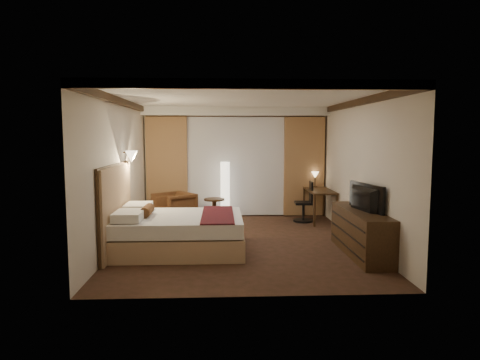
{
  "coord_description": "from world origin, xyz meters",
  "views": [
    {
      "loc": [
        -0.38,
        -7.94,
        2.03
      ],
      "look_at": [
        0.0,
        0.4,
        1.15
      ],
      "focal_mm": 32.0,
      "sensor_mm": 36.0,
      "label": 1
    }
  ],
  "objects_px": {
    "floor_lamp": "(225,190)",
    "dresser": "(361,232)",
    "television": "(360,192)",
    "office_chair": "(303,201)",
    "side_table": "(214,210)",
    "desk": "(319,205)",
    "bed": "(180,232)",
    "armchair": "(174,207)"
  },
  "relations": [
    {
      "from": "floor_lamp",
      "to": "television",
      "type": "bearing_deg",
      "value": -55.14
    },
    {
      "from": "bed",
      "to": "television",
      "type": "height_order",
      "value": "television"
    },
    {
      "from": "television",
      "to": "dresser",
      "type": "bearing_deg",
      "value": -100.59
    },
    {
      "from": "armchair",
      "to": "desk",
      "type": "distance_m",
      "value": 3.4
    },
    {
      "from": "bed",
      "to": "office_chair",
      "type": "bearing_deg",
      "value": 42.22
    },
    {
      "from": "side_table",
      "to": "television",
      "type": "relative_size",
      "value": 0.5
    },
    {
      "from": "side_table",
      "to": "bed",
      "type": "bearing_deg",
      "value": -102.22
    },
    {
      "from": "bed",
      "to": "television",
      "type": "relative_size",
      "value": 2.04
    },
    {
      "from": "side_table",
      "to": "dresser",
      "type": "distance_m",
      "value": 3.92
    },
    {
      "from": "bed",
      "to": "desk",
      "type": "relative_size",
      "value": 1.66
    },
    {
      "from": "armchair",
      "to": "bed",
      "type": "bearing_deg",
      "value": -29.27
    },
    {
      "from": "side_table",
      "to": "television",
      "type": "height_order",
      "value": "television"
    },
    {
      "from": "television",
      "to": "office_chair",
      "type": "bearing_deg",
      "value": -2.24
    },
    {
      "from": "floor_lamp",
      "to": "dresser",
      "type": "distance_m",
      "value": 3.96
    },
    {
      "from": "desk",
      "to": "television",
      "type": "bearing_deg",
      "value": -89.6
    },
    {
      "from": "desk",
      "to": "television",
      "type": "relative_size",
      "value": 1.22
    },
    {
      "from": "floor_lamp",
      "to": "office_chair",
      "type": "bearing_deg",
      "value": -12.67
    },
    {
      "from": "side_table",
      "to": "office_chair",
      "type": "bearing_deg",
      "value": -4.88
    },
    {
      "from": "floor_lamp",
      "to": "desk",
      "type": "bearing_deg",
      "value": -9.24
    },
    {
      "from": "office_chair",
      "to": "television",
      "type": "xyz_separation_m",
      "value": [
        0.41,
        -2.81,
        0.6
      ]
    },
    {
      "from": "dresser",
      "to": "office_chair",
      "type": "bearing_deg",
      "value": 98.95
    },
    {
      "from": "bed",
      "to": "floor_lamp",
      "type": "height_order",
      "value": "floor_lamp"
    },
    {
      "from": "office_chair",
      "to": "floor_lamp",
      "type": "bearing_deg",
      "value": 171.25
    },
    {
      "from": "side_table",
      "to": "television",
      "type": "distance_m",
      "value": 3.98
    },
    {
      "from": "desk",
      "to": "dresser",
      "type": "distance_m",
      "value": 2.86
    },
    {
      "from": "bed",
      "to": "office_chair",
      "type": "height_order",
      "value": "office_chair"
    },
    {
      "from": "dresser",
      "to": "bed",
      "type": "bearing_deg",
      "value": 172.55
    },
    {
      "from": "desk",
      "to": "office_chair",
      "type": "distance_m",
      "value": 0.41
    },
    {
      "from": "armchair",
      "to": "office_chair",
      "type": "bearing_deg",
      "value": 54.7
    },
    {
      "from": "armchair",
      "to": "office_chair",
      "type": "xyz_separation_m",
      "value": [
        3.0,
        0.15,
        0.08
      ]
    },
    {
      "from": "office_chair",
      "to": "television",
      "type": "relative_size",
      "value": 0.89
    },
    {
      "from": "bed",
      "to": "floor_lamp",
      "type": "xyz_separation_m",
      "value": [
        0.82,
        2.82,
        0.38
      ]
    },
    {
      "from": "dresser",
      "to": "armchair",
      "type": "bearing_deg",
      "value": 142.37
    },
    {
      "from": "office_chair",
      "to": "television",
      "type": "height_order",
      "value": "television"
    },
    {
      "from": "television",
      "to": "floor_lamp",
      "type": "bearing_deg",
      "value": 24.26
    },
    {
      "from": "side_table",
      "to": "office_chair",
      "type": "xyz_separation_m",
      "value": [
        2.09,
        -0.18,
        0.21
      ]
    },
    {
      "from": "floor_lamp",
      "to": "television",
      "type": "xyz_separation_m",
      "value": [
        2.24,
        -3.22,
        0.37
      ]
    },
    {
      "from": "dresser",
      "to": "television",
      "type": "relative_size",
      "value": 1.83
    },
    {
      "from": "desk",
      "to": "office_chair",
      "type": "height_order",
      "value": "office_chair"
    },
    {
      "from": "floor_lamp",
      "to": "office_chair",
      "type": "distance_m",
      "value": 1.89
    },
    {
      "from": "side_table",
      "to": "office_chair",
      "type": "distance_m",
      "value": 2.11
    },
    {
      "from": "floor_lamp",
      "to": "dresser",
      "type": "bearing_deg",
      "value": -54.79
    }
  ]
}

